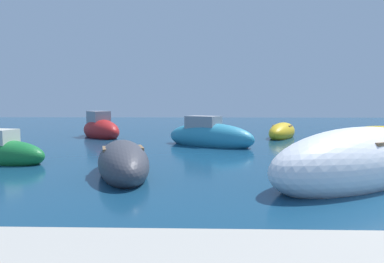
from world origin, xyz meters
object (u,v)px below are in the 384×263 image
at_px(moored_boat_3, 5,153).
at_px(moored_boat_6, 198,130).
at_px(moored_boat_8, 123,163).
at_px(moored_boat_2, 359,162).
at_px(moored_boat_7, 209,136).
at_px(moored_boat_1, 282,132).
at_px(moored_boat_0, 101,129).

bearing_deg(moored_boat_3, moored_boat_6, 69.79).
bearing_deg(moored_boat_6, moored_boat_8, -60.76).
height_order(moored_boat_2, moored_boat_3, moored_boat_2).
bearing_deg(moored_boat_7, moored_boat_3, -114.96).
bearing_deg(moored_boat_1, moored_boat_7, 156.63).
relative_size(moored_boat_2, moored_boat_8, 1.55).
distance_m(moored_boat_0, moored_boat_1, 11.16).
height_order(moored_boat_1, moored_boat_6, moored_boat_6).
distance_m(moored_boat_2, moored_boat_3, 11.45).
distance_m(moored_boat_1, moored_boat_3, 14.82).
bearing_deg(moored_boat_1, moored_boat_2, -157.56).
distance_m(moored_boat_3, moored_boat_8, 4.94).
bearing_deg(moored_boat_6, moored_boat_7, -44.21).
xyz_separation_m(moored_boat_0, moored_boat_8, (3.88, -10.43, -0.12)).
xyz_separation_m(moored_boat_7, moored_boat_8, (-2.72, -6.65, -0.10)).
relative_size(moored_boat_0, moored_boat_7, 0.83).
height_order(moored_boat_3, moored_boat_6, moored_boat_3).
xyz_separation_m(moored_boat_2, moored_boat_6, (-4.48, 12.68, -0.21)).
bearing_deg(moored_boat_3, moored_boat_1, 49.51).
height_order(moored_boat_1, moored_boat_2, moored_boat_2).
height_order(moored_boat_3, moored_boat_7, moored_boat_7).
xyz_separation_m(moored_boat_1, moored_boat_2, (-0.71, -11.23, 0.21)).
relative_size(moored_boat_1, moored_boat_2, 0.65).
relative_size(moored_boat_2, moored_boat_7, 1.36).
relative_size(moored_boat_1, moored_boat_3, 1.29).
bearing_deg(moored_boat_8, moored_boat_1, 127.93).
bearing_deg(moored_boat_2, moored_boat_6, -104.04).
height_order(moored_boat_0, moored_boat_1, moored_boat_0).
xyz_separation_m(moored_boat_2, moored_boat_8, (-6.57, 0.67, -0.17)).
xyz_separation_m(moored_boat_1, moored_boat_8, (-7.28, -10.56, 0.04)).
xyz_separation_m(moored_boat_3, moored_boat_6, (6.72, 10.27, -0.04)).
height_order(moored_boat_3, moored_boat_8, moored_boat_3).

